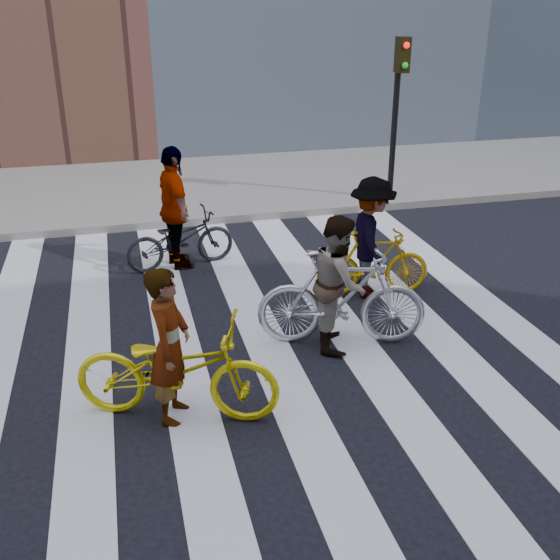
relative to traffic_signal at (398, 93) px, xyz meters
name	(u,v)px	position (x,y,z in m)	size (l,w,h in m)	color
ground	(227,359)	(-4.40, -5.32, -2.28)	(100.00, 100.00, 0.00)	black
sidewalk_far	(168,188)	(-4.40, 2.18, -2.20)	(100.00, 5.00, 0.15)	gray
zebra_crosswalk	(227,359)	(-4.40, -5.32, -2.27)	(8.25, 10.00, 0.01)	silver
traffic_signal	(398,93)	(0.00, 0.00, 0.00)	(0.22, 0.42, 3.33)	black
bike_yellow_left	(176,370)	(-5.09, -6.33, -1.72)	(0.74, 2.13, 1.12)	yellow
bike_silver_mid	(342,298)	(-2.93, -5.27, -1.65)	(0.59, 2.09, 1.26)	silver
bike_yellow_right	(373,263)	(-2.01, -4.00, -1.78)	(0.47, 1.66, 0.99)	#C9970B
bike_dark_rear	(180,239)	(-4.61, -2.24, -1.81)	(0.62, 1.77, 0.93)	black
rider_left	(170,346)	(-5.14, -6.33, -1.43)	(0.62, 0.41, 1.70)	slate
rider_mid	(339,282)	(-2.98, -5.27, -1.43)	(0.83, 0.64, 1.70)	slate
rider_right	(371,238)	(-2.06, -4.00, -1.40)	(1.14, 0.66, 1.77)	slate
rider_rear	(175,209)	(-4.66, -2.24, -1.30)	(1.15, 0.48, 1.97)	slate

